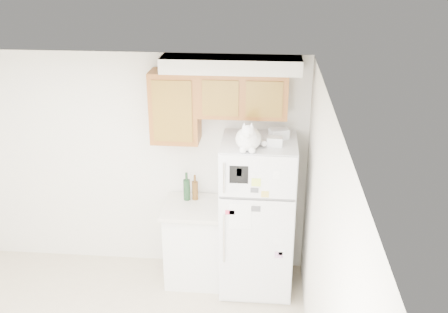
# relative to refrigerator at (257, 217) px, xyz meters

# --- Properties ---
(room_shell) EXTENTS (3.84, 4.04, 2.52)m
(room_shell) POSITION_rel_refrigerator_xyz_m (-1.26, -1.36, 0.82)
(room_shell) COLOR silver
(room_shell) RESTS_ON ground_plane
(refrigerator) EXTENTS (0.76, 0.78, 1.70)m
(refrigerator) POSITION_rel_refrigerator_xyz_m (0.00, 0.00, 0.00)
(refrigerator) COLOR silver
(refrigerator) RESTS_ON ground_plane
(base_counter) EXTENTS (0.64, 0.64, 0.92)m
(base_counter) POSITION_rel_refrigerator_xyz_m (-0.69, 0.07, -0.39)
(base_counter) COLOR white
(base_counter) RESTS_ON ground_plane
(cat) EXTENTS (0.31, 0.45, 0.32)m
(cat) POSITION_rel_refrigerator_xyz_m (-0.10, -0.22, 0.97)
(cat) COLOR white
(cat) RESTS_ON refrigerator
(storage_box_back) EXTENTS (0.21, 0.18, 0.10)m
(storage_box_back) POSITION_rel_refrigerator_xyz_m (0.19, 0.11, 0.90)
(storage_box_back) COLOR white
(storage_box_back) RESTS_ON refrigerator
(storage_box_front) EXTENTS (0.15, 0.11, 0.09)m
(storage_box_front) POSITION_rel_refrigerator_xyz_m (0.15, -0.10, 0.89)
(storage_box_front) COLOR white
(storage_box_front) RESTS_ON refrigerator
(bottle_green) EXTENTS (0.08, 0.08, 0.32)m
(bottle_green) POSITION_rel_refrigerator_xyz_m (-0.78, 0.20, 0.23)
(bottle_green) COLOR #19381E
(bottle_green) RESTS_ON base_counter
(bottle_amber) EXTENTS (0.07, 0.07, 0.29)m
(bottle_amber) POSITION_rel_refrigerator_xyz_m (-0.69, 0.21, 0.21)
(bottle_amber) COLOR #593814
(bottle_amber) RESTS_ON base_counter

